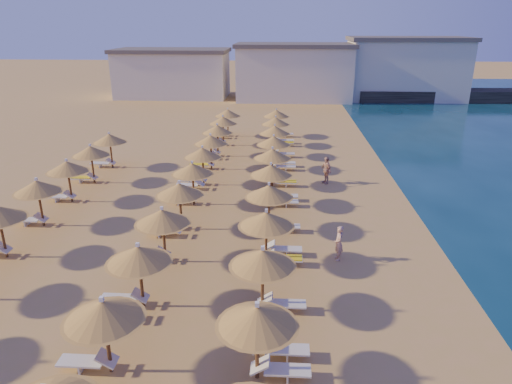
# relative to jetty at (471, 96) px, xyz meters

# --- Properties ---
(ground) EXTENTS (220.00, 220.00, 0.00)m
(ground) POSITION_rel_jetty_xyz_m (-27.36, -43.74, -0.75)
(ground) COLOR tan
(ground) RESTS_ON ground
(jetty) EXTENTS (30.15, 5.34, 1.50)m
(jetty) POSITION_rel_jetty_xyz_m (0.00, 0.00, 0.00)
(jetty) COLOR black
(jetty) RESTS_ON ground
(hotel_blocks) EXTENTS (47.49, 9.93, 8.10)m
(hotel_blocks) POSITION_rel_jetty_xyz_m (-22.97, 1.26, 2.95)
(hotel_blocks) COLOR beige
(hotel_blocks) RESTS_ON ground
(parasol_row_east) EXTENTS (2.43, 39.58, 2.63)m
(parasol_row_east) POSITION_rel_jetty_xyz_m (-25.50, -40.22, 1.37)
(parasol_row_east) COLOR brown
(parasol_row_east) RESTS_ON ground
(parasol_row_west) EXTENTS (2.43, 39.58, 2.63)m
(parasol_row_west) POSITION_rel_jetty_xyz_m (-29.94, -40.22, 1.37)
(parasol_row_west) COLOR brown
(parasol_row_west) RESTS_ON ground
(parasol_row_inland) EXTENTS (2.43, 22.69, 2.63)m
(parasol_row_inland) POSITION_rel_jetty_xyz_m (-37.21, -41.91, 1.37)
(parasol_row_inland) COLOR brown
(parasol_row_inland) RESTS_ON ground
(loungers) EXTENTS (14.90, 37.70, 0.66)m
(loungers) POSITION_rel_jetty_xyz_m (-29.41, -40.70, -0.41)
(loungers) COLOR silver
(loungers) RESTS_ON ground
(beachgoer_a) EXTENTS (0.43, 0.61, 1.61)m
(beachgoer_a) POSITION_rel_jetty_xyz_m (-22.32, -44.63, 0.05)
(beachgoer_a) COLOR tan
(beachgoer_a) RESTS_ON ground
(beachgoer_c) EXTENTS (0.85, 1.14, 1.79)m
(beachgoer_c) POSITION_rel_jetty_xyz_m (-22.00, -34.31, 0.15)
(beachgoer_c) COLOR tan
(beachgoer_c) RESTS_ON ground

